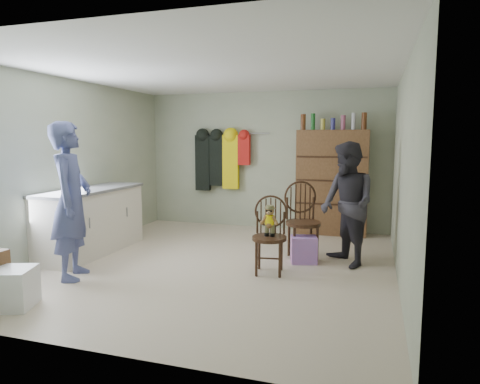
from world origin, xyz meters
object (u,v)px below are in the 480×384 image
(chair_front, at_px, (270,229))
(dresser, at_px, (332,182))
(counter, at_px, (92,221))
(chair_far, at_px, (302,217))

(chair_front, bearing_deg, dresser, 69.98)
(dresser, bearing_deg, chair_front, -101.88)
(counter, relative_size, dresser, 0.90)
(counter, relative_size, chair_far, 1.74)
(chair_front, bearing_deg, counter, 169.12)
(chair_far, height_order, dresser, dresser)
(counter, bearing_deg, dresser, 35.69)
(chair_front, relative_size, chair_far, 0.89)
(chair_far, bearing_deg, counter, 168.96)
(counter, height_order, dresser, dresser)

